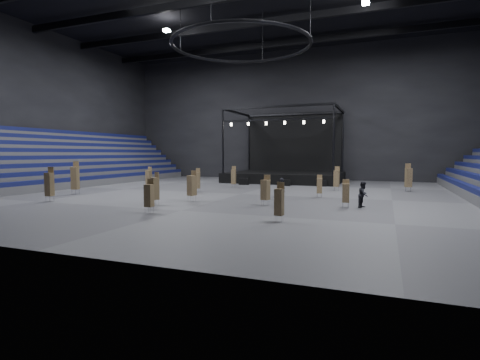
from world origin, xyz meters
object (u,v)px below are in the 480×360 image
(flight_case_left, at_px, (244,181))
(chair_stack_9, at_px, (265,189))
(flight_case_mid, at_px, (286,183))
(chair_stack_7, at_px, (408,177))
(chair_stack_10, at_px, (279,201))
(chair_stack_13, at_px, (49,184))
(chair_stack_0, at_px, (155,188))
(chair_stack_4, at_px, (192,185))
(chair_stack_6, at_px, (149,195))
(chair_stack_12, at_px, (149,177))
(chair_stack_2, at_px, (319,185))
(crew_member, at_px, (363,195))
(man_center, at_px, (281,188))
(chair_stack_8, at_px, (75,177))
(chair_stack_1, at_px, (234,176))
(chair_stack_3, at_px, (346,193))
(flight_case_right, at_px, (322,183))
(chair_stack_5, at_px, (337,178))
(stage, at_px, (286,170))
(chair_stack_11, at_px, (198,180))

(flight_case_left, bearing_deg, chair_stack_9, -64.40)
(flight_case_mid, bearing_deg, flight_case_left, -176.05)
(flight_case_left, height_order, chair_stack_7, chair_stack_7)
(flight_case_mid, height_order, chair_stack_10, chair_stack_10)
(chair_stack_9, height_order, chair_stack_13, chair_stack_13)
(chair_stack_0, xyz_separation_m, chair_stack_4, (1.45, 2.69, 0.04))
(chair_stack_6, bearing_deg, chair_stack_0, 115.91)
(flight_case_left, distance_m, chair_stack_4, 15.63)
(flight_case_mid, relative_size, chair_stack_12, 0.46)
(flight_case_left, distance_m, chair_stack_10, 23.59)
(flight_case_mid, relative_size, chair_stack_2, 0.55)
(chair_stack_7, height_order, crew_member, chair_stack_7)
(flight_case_left, height_order, chair_stack_13, chair_stack_13)
(crew_member, bearing_deg, chair_stack_9, 121.98)
(flight_case_left, height_order, chair_stack_12, chair_stack_12)
(man_center, bearing_deg, chair_stack_2, -168.57)
(chair_stack_6, relative_size, man_center, 1.24)
(chair_stack_8, height_order, crew_member, chair_stack_8)
(chair_stack_1, relative_size, chair_stack_3, 1.20)
(chair_stack_1, height_order, chair_stack_6, chair_stack_1)
(chair_stack_2, xyz_separation_m, man_center, (-2.70, -1.92, -0.17))
(flight_case_right, distance_m, chair_stack_10, 22.37)
(flight_case_right, distance_m, chair_stack_4, 17.96)
(flight_case_right, bearing_deg, chair_stack_5, -64.03)
(chair_stack_12, height_order, chair_stack_13, chair_stack_13)
(man_center, bearing_deg, crew_member, 132.73)
(stage, xyz_separation_m, man_center, (4.26, -18.35, -0.62))
(chair_stack_9, bearing_deg, chair_stack_0, -146.86)
(chair_stack_8, relative_size, man_center, 1.75)
(chair_stack_2, relative_size, man_center, 1.12)
(chair_stack_12, relative_size, crew_member, 1.29)
(chair_stack_5, xyz_separation_m, chair_stack_10, (-0.78, -17.98, -0.14))
(flight_case_mid, height_order, chair_stack_12, chair_stack_12)
(stage, height_order, chair_stack_5, stage)
(chair_stack_2, distance_m, chair_stack_6, 14.41)
(chair_stack_10, bearing_deg, chair_stack_3, 73.99)
(flight_case_right, height_order, chair_stack_4, chair_stack_4)
(chair_stack_5, bearing_deg, chair_stack_6, -107.86)
(chair_stack_11, bearing_deg, flight_case_left, 71.09)
(chair_stack_0, relative_size, man_center, 1.39)
(stage, relative_size, flight_case_left, 12.40)
(flight_case_left, relative_size, chair_stack_6, 0.55)
(chair_stack_0, relative_size, chair_stack_10, 1.11)
(chair_stack_5, bearing_deg, flight_case_mid, 156.91)
(chair_stack_1, xyz_separation_m, chair_stack_2, (9.92, -5.64, -0.18))
(chair_stack_0, height_order, chair_stack_8, chair_stack_8)
(stage, height_order, chair_stack_6, stage)
(chair_stack_5, distance_m, man_center, 8.77)
(chair_stack_6, bearing_deg, chair_stack_13, 166.84)
(chair_stack_8, bearing_deg, flight_case_mid, 29.42)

